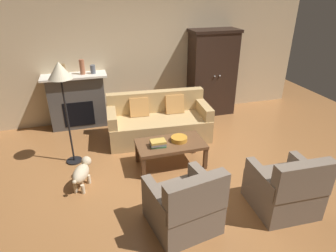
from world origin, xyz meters
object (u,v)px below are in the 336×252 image
fruit_bowl (179,139)px  book_stack (158,143)px  fireplace (77,101)px  mantel_vase_terracotta (82,67)px  armoire (212,73)px  mantel_vase_slate (93,69)px  armchair_near_right (285,190)px  couch (159,122)px  floor_lamp (60,77)px  coffee_table (171,146)px  mantel_vase_bronze (63,70)px  armchair_near_left (184,206)px  dog (82,173)px

fruit_bowl → book_stack: book_stack is taller
fireplace → mantel_vase_terracotta: mantel_vase_terracotta is taller
armoire → mantel_vase_terracotta: size_ratio=6.43×
mantel_vase_slate → armchair_near_right: 4.12m
couch → armchair_near_right: 2.67m
floor_lamp → fruit_bowl: bearing=-17.5°
book_stack → mantel_vase_terracotta: bearing=116.8°
couch → mantel_vase_slate: (-1.10, 0.95, 0.89)m
coffee_table → fruit_bowl: size_ratio=4.12×
mantel_vase_slate → armoire: bearing=-1.3°
armoire → floor_lamp: size_ratio=1.10×
mantel_vase_bronze → armchair_near_left: (1.36, -3.32, -0.92)m
mantel_vase_bronze → mantel_vase_slate: size_ratio=1.34×
fireplace → book_stack: size_ratio=4.89×
mantel_vase_terracotta → mantel_vase_bronze: bearing=180.0°
armchair_near_left → book_stack: bearing=89.3°
armchair_near_right → fireplace: bearing=126.7°
armoire → coffee_table: armoire is taller
armoire → mantel_vase_terracotta: bearing=178.8°
coffee_table → book_stack: (-0.22, -0.05, 0.10)m
mantel_vase_bronze → mantel_vase_terracotta: (0.36, 0.00, 0.03)m
armoire → armchair_near_left: size_ratio=2.12×
coffee_table → mantel_vase_terracotta: 2.48m
fruit_bowl → mantel_vase_slate: size_ratio=1.57×
armchair_near_left → mantel_vase_terracotta: bearing=106.7°
armoire → mantel_vase_slate: size_ratio=11.08×
book_stack → floor_lamp: bearing=155.4°
fireplace → armoire: 2.98m
fireplace → mantel_vase_terracotta: size_ratio=4.30×
fireplace → dog: 2.19m
fruit_bowl → mantel_vase_slate: (-1.19, 1.94, 0.75)m
mantel_vase_slate → mantel_vase_bronze: bearing=180.0°
armoire → armchair_near_right: size_ratio=2.14×
armchair_near_left → armchair_near_right: same height
dog → mantel_vase_terracotta: bearing=85.2°
armoire → couch: 1.83m
fruit_bowl → book_stack: bearing=-169.2°
fruit_bowl → floor_lamp: 2.06m
couch → floor_lamp: size_ratio=1.15×
armchair_near_left → dog: 1.66m
book_stack → armchair_near_left: bearing=-90.7°
mantel_vase_bronze → couch: bearing=-29.8°
fruit_bowl → armchair_near_right: (0.98, -1.46, -0.14)m
armoire → couch: armoire is taller
armoire → armchair_near_left: (-1.77, -3.26, -0.63)m
mantel_vase_slate → floor_lamp: size_ratio=0.10×
armchair_near_right → dog: bearing=154.0°
mantel_vase_terracotta → armchair_near_left: 3.60m
coffee_table → mantel_vase_slate: mantel_vase_slate is taller
coffee_table → book_stack: bearing=-167.6°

